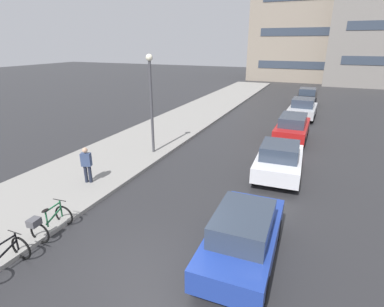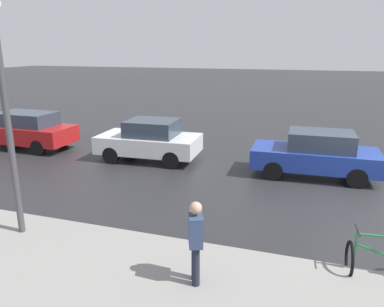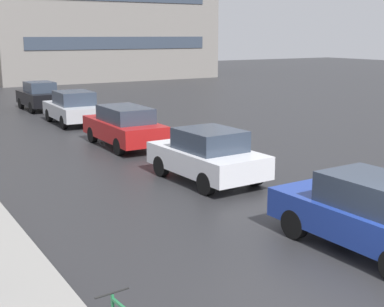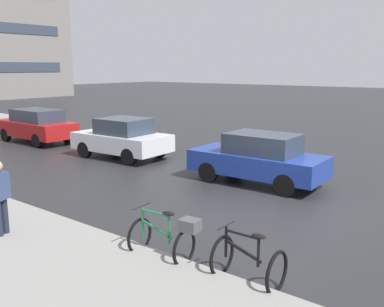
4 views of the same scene
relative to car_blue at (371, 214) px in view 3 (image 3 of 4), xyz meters
name	(u,v)px [view 3 (image 3 of 4)]	position (x,y,z in m)	size (l,w,h in m)	color
car_blue	(371,214)	(0.00, 0.00, 0.00)	(1.87, 4.18, 1.57)	navy
car_white	(207,155)	(0.08, 6.15, 0.00)	(2.10, 3.95, 1.58)	silver
car_red	(124,126)	(0.04, 12.05, 0.02)	(1.84, 4.40, 1.59)	#AD1919
car_silver	(74,108)	(0.16, 18.34, 0.01)	(2.07, 4.17, 1.61)	#B2B5BA
car_black	(40,96)	(0.12, 24.13, 0.03)	(1.83, 3.77, 1.64)	black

